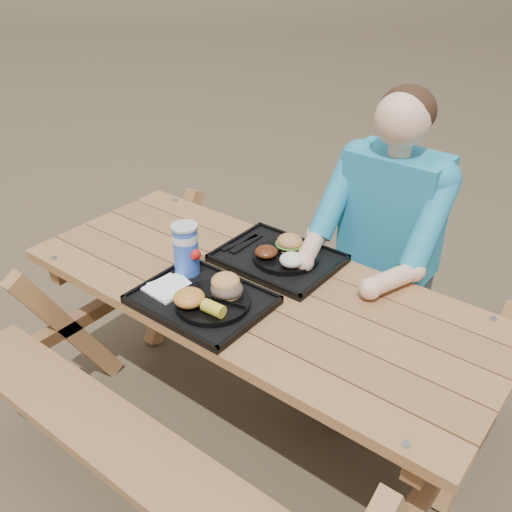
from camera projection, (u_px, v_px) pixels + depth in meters
The scene contains 18 objects.
ground at pixel (256, 430), 2.47m from camera, with size 60.00×60.00×0.00m, color #999999.
picnic_table at pixel (256, 364), 2.27m from camera, with size 1.80×1.49×0.75m, color #999999, non-canonical shape.
tray_near at pixel (202, 301), 1.99m from camera, with size 0.45×0.35×0.02m, color black.
tray_far at pixel (278, 259), 2.23m from camera, with size 0.45×0.35×0.02m, color black.
plate_near at pixel (213, 302), 1.94m from camera, with size 0.26×0.26×0.02m, color black.
plate_far at pixel (286, 256), 2.21m from camera, with size 0.26×0.26×0.02m, color black.
napkin_stack at pixel (168, 288), 2.03m from camera, with size 0.14×0.14×0.02m, color white.
soda_cup at pixel (186, 250), 2.08m from camera, with size 0.09×0.09×0.19m, color blue.
condiment_bbq at pixel (228, 281), 2.05m from camera, with size 0.04×0.04×0.03m, color black.
condiment_mustard at pixel (235, 285), 2.02m from camera, with size 0.06×0.06×0.03m, color yellow.
sandwich at pixel (227, 281), 1.94m from camera, with size 0.11×0.11×0.11m, color #C68F46, non-canonical shape.
mac_cheese at pixel (189, 298), 1.90m from camera, with size 0.11×0.11×0.05m, color gold.
corn_cob at pixel (213, 308), 1.86m from camera, with size 0.08×0.08×0.05m, color yellow, non-canonical shape.
cutlery_far at pixel (246, 244), 2.31m from camera, with size 0.03×0.18×0.01m, color black.
burger at pixel (290, 238), 2.21m from camera, with size 0.10×0.10×0.09m, color #B97A41, non-canonical shape.
baked_beans at pixel (266, 252), 2.18m from camera, with size 0.09×0.09×0.04m, color #522510.
potato_salad at pixel (292, 260), 2.12m from camera, with size 0.09×0.09×0.05m, color white.
diner at pixel (384, 263), 2.43m from camera, with size 0.48×0.84×1.28m, color #1BBEBF, non-canonical shape.
Camera 1 is at (1.06, -1.36, 1.92)m, focal length 40.00 mm.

